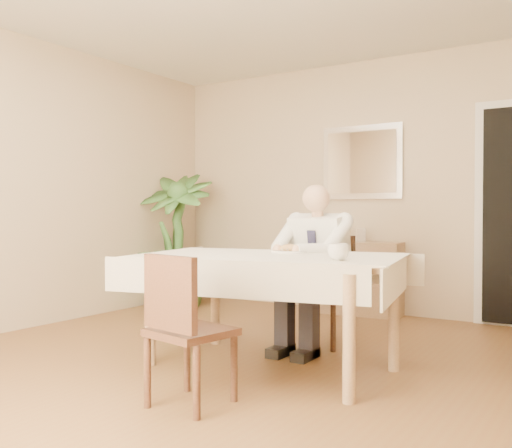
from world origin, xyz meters
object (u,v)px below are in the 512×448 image
Objects in this scene: coffee_mug at (338,252)px; potted_palm at (175,239)px; chair_near at (183,323)px; chair_far at (326,283)px; sideboard at (356,278)px; dining_table at (270,268)px; seated_man at (310,258)px.

potted_palm reaches higher than coffee_mug.
potted_palm reaches higher than chair_near.
chair_far is 1.35m from sideboard.
chair_far is 6.81× the size of coffee_mug.
chair_far is 1.04× the size of chair_near.
chair_near is 3.38m from potted_palm.
dining_table is 0.59m from seated_man.
seated_man is at bearing -25.18° from potted_palm.
seated_man reaches higher than dining_table.
chair_far is 1.23m from coffee_mug.
potted_palm is (-2.76, 1.79, -0.07)m from coffee_mug.
coffee_mug reaches higher than dining_table.
sideboard is (-0.29, 1.60, -0.32)m from seated_man.
dining_table is 1.29× the size of potted_palm.
coffee_mug is at bearing -53.47° from seated_man.
coffee_mug is at bearing -33.02° from potted_palm.
chair_near is (0.01, -1.79, -0.02)m from chair_far.
sideboard is at bearing 106.39° from chair_near.
chair_near is 0.99m from coffee_mug.
coffee_mug reaches higher than chair_near.
potted_palm is (-2.20, 0.75, 0.26)m from chair_far.
seated_man is 0.85× the size of potted_palm.
coffee_mug is 2.54m from sideboard.
seated_man is 9.99× the size of coffee_mug.
coffee_mug is 0.08× the size of potted_palm.
dining_table is 2.33× the size of chair_near.
dining_table is at bearing -84.72° from chair_far.
seated_man is (-0.00, -0.28, 0.22)m from chair_far.
coffee_mug is at bearing -73.67° from sideboard.
potted_palm is at bearing -167.10° from sideboard.
potted_palm is (-2.21, 2.54, 0.28)m from chair_near.
chair_far is at bearing 79.27° from dining_table.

